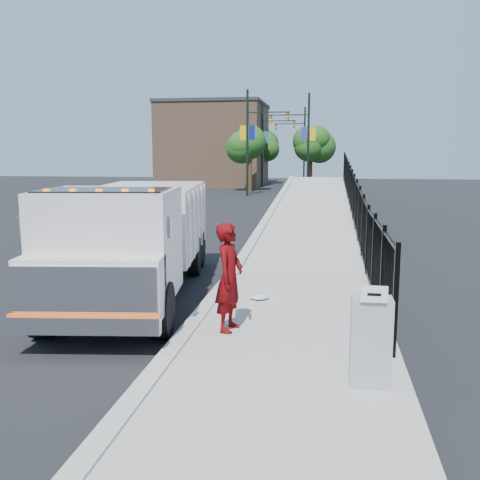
# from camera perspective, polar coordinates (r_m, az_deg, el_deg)

# --- Properties ---
(ground) EXTENTS (120.00, 120.00, 0.00)m
(ground) POSITION_cam_1_polar(r_m,az_deg,el_deg) (11.14, -3.94, -8.07)
(ground) COLOR black
(ground) RESTS_ON ground
(sidewalk) EXTENTS (3.55, 12.00, 0.12)m
(sidewalk) POSITION_cam_1_polar(r_m,az_deg,el_deg) (8.97, 5.37, -12.05)
(sidewalk) COLOR #9E998E
(sidewalk) RESTS_ON ground
(curb) EXTENTS (0.30, 12.00, 0.16)m
(curb) POSITION_cam_1_polar(r_m,az_deg,el_deg) (9.28, -6.80, -11.21)
(curb) COLOR #ADAAA3
(curb) RESTS_ON ground
(ramp) EXTENTS (3.95, 24.06, 3.19)m
(ramp) POSITION_cam_1_polar(r_m,az_deg,el_deg) (26.55, 8.45, 2.04)
(ramp) COLOR #9E998E
(ramp) RESTS_ON ground
(iron_fence) EXTENTS (0.10, 28.00, 1.80)m
(iron_fence) POSITION_cam_1_polar(r_m,az_deg,el_deg) (22.50, 11.99, 2.94)
(iron_fence) COLOR black
(iron_fence) RESTS_ON ground
(truck) EXTENTS (3.51, 8.11, 2.69)m
(truck) POSITION_cam_1_polar(r_m,az_deg,el_deg) (12.40, -11.23, 0.74)
(truck) COLOR black
(truck) RESTS_ON ground
(worker) EXTENTS (0.59, 0.79, 1.97)m
(worker) POSITION_cam_1_polar(r_m,az_deg,el_deg) (9.63, -1.16, -3.99)
(worker) COLOR #570407
(worker) RESTS_ON sidewalk
(utility_cabinet) EXTENTS (0.55, 0.40, 1.25)m
(utility_cabinet) POSITION_cam_1_polar(r_m,az_deg,el_deg) (7.72, 13.76, -10.49)
(utility_cabinet) COLOR gray
(utility_cabinet) RESTS_ON sidewalk
(arrow_sign) EXTENTS (0.35, 0.04, 0.22)m
(arrow_sign) POSITION_cam_1_polar(r_m,az_deg,el_deg) (7.29, 14.12, -5.63)
(arrow_sign) COLOR white
(arrow_sign) RESTS_ON utility_cabinet
(debris) EXTENTS (0.43, 0.43, 0.11)m
(debris) POSITION_cam_1_polar(r_m,az_deg,el_deg) (11.90, 2.06, -6.04)
(debris) COLOR silver
(debris) RESTS_ON sidewalk
(light_pole_0) EXTENTS (3.78, 0.22, 8.00)m
(light_pole_0) POSITION_cam_1_polar(r_m,az_deg,el_deg) (41.29, 1.22, 10.77)
(light_pole_0) COLOR black
(light_pole_0) RESTS_ON ground
(light_pole_1) EXTENTS (3.78, 0.22, 8.00)m
(light_pole_1) POSITION_cam_1_polar(r_m,az_deg,el_deg) (44.17, 6.89, 10.62)
(light_pole_1) COLOR black
(light_pole_1) RESTS_ON ground
(light_pole_2) EXTENTS (3.77, 0.22, 8.00)m
(light_pole_2) POSITION_cam_1_polar(r_m,az_deg,el_deg) (52.52, 2.73, 10.46)
(light_pole_2) COLOR black
(light_pole_2) RESTS_ON ground
(light_pole_3) EXTENTS (3.78, 0.22, 8.00)m
(light_pole_3) POSITION_cam_1_polar(r_m,az_deg,el_deg) (57.62, 6.58, 10.31)
(light_pole_3) COLOR black
(light_pole_3) RESTS_ON ground
(tree_0) EXTENTS (2.87, 2.87, 5.44)m
(tree_0) POSITION_cam_1_polar(r_m,az_deg,el_deg) (45.81, 1.07, 10.12)
(tree_0) COLOR #382314
(tree_0) RESTS_ON ground
(tree_1) EXTENTS (2.78, 2.78, 5.39)m
(tree_1) POSITION_cam_1_polar(r_m,az_deg,el_deg) (50.85, 7.59, 9.96)
(tree_1) COLOR #382314
(tree_1) RESTS_ON ground
(tree_2) EXTENTS (3.03, 3.03, 5.51)m
(tree_2) POSITION_cam_1_polar(r_m,az_deg,el_deg) (57.56, 2.62, 9.96)
(tree_2) COLOR #382314
(tree_2) RESTS_ON ground
(building) EXTENTS (10.00, 10.00, 8.00)m
(building) POSITION_cam_1_polar(r_m,az_deg,el_deg) (55.54, -2.72, 10.02)
(building) COLOR #8C664C
(building) RESTS_ON ground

